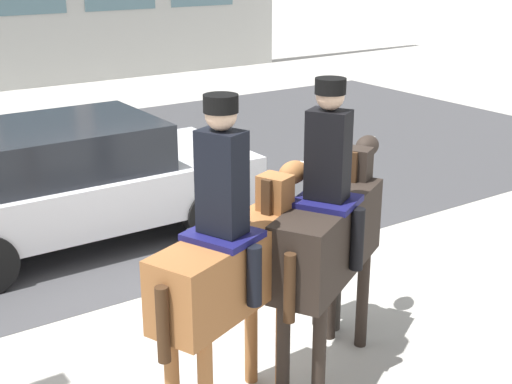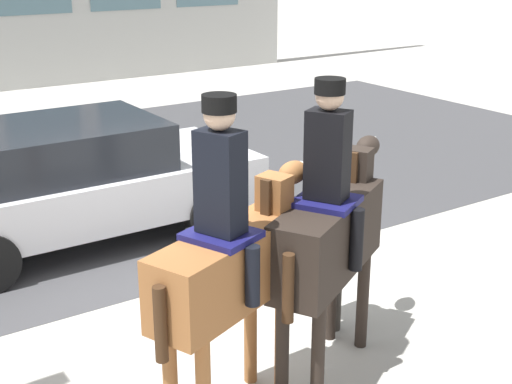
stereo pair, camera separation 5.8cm
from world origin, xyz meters
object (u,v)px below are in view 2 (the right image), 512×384
mounted_horse_companion (330,229)px  pedestrian_bystander (330,227)px  mounted_horse_lead (230,260)px  street_car_near_lane (75,179)px

mounted_horse_companion → pedestrian_bystander: mounted_horse_companion is taller
mounted_horse_lead → pedestrian_bystander: 1.66m
mounted_horse_lead → street_car_near_lane: mounted_horse_lead is taller
mounted_horse_companion → street_car_near_lane: (-0.73, 4.06, -0.54)m
mounted_horse_companion → pedestrian_bystander: size_ratio=1.45×
mounted_horse_companion → pedestrian_bystander: 0.77m
mounted_horse_lead → mounted_horse_companion: mounted_horse_lead is taller
mounted_horse_lead → pedestrian_bystander: (1.49, 0.66, -0.29)m
mounted_horse_companion → street_car_near_lane: bearing=70.8°
mounted_horse_lead → mounted_horse_companion: (1.03, 0.11, -0.02)m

